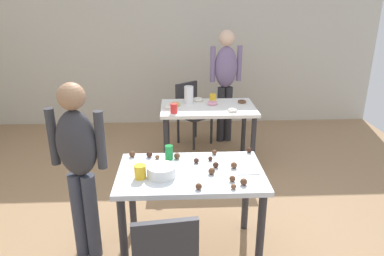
# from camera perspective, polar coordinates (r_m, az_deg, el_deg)

# --- Properties ---
(ground_plane) EXTENTS (6.40, 6.40, 0.00)m
(ground_plane) POSITION_cam_1_polar(r_m,az_deg,el_deg) (3.37, -1.07, -17.00)
(ground_plane) COLOR #9E7A56
(wall_back) EXTENTS (6.40, 0.10, 2.60)m
(wall_back) POSITION_cam_1_polar(r_m,az_deg,el_deg) (5.93, -2.10, 13.09)
(wall_back) COLOR beige
(wall_back) RESTS_ON ground_plane
(dining_table_near) EXTENTS (1.14, 0.71, 0.75)m
(dining_table_near) POSITION_cam_1_polar(r_m,az_deg,el_deg) (2.89, -0.20, -8.75)
(dining_table_near) COLOR silver
(dining_table_near) RESTS_ON ground_plane
(dining_table_far) EXTENTS (1.15, 0.72, 0.75)m
(dining_table_far) POSITION_cam_1_polar(r_m,az_deg,el_deg) (4.48, 2.53, 2.10)
(dining_table_far) COLOR white
(dining_table_far) RESTS_ON ground_plane
(chair_far_table) EXTENTS (0.56, 0.56, 0.87)m
(chair_far_table) POSITION_cam_1_polar(r_m,az_deg,el_deg) (5.18, -0.12, 2.96)
(chair_far_table) COLOR #2D2D33
(chair_far_table) RESTS_ON ground_plane
(person_girl_near) EXTENTS (0.45, 0.27, 1.46)m
(person_girl_near) POSITION_cam_1_polar(r_m,az_deg,el_deg) (2.87, -17.44, -4.71)
(person_girl_near) COLOR #383D4C
(person_girl_near) RESTS_ON ground_plane
(person_adult_far) EXTENTS (0.46, 0.24, 1.60)m
(person_adult_far) POSITION_cam_1_polar(r_m,az_deg,el_deg) (5.13, 5.33, 8.14)
(person_adult_far) COLOR #28282D
(person_adult_far) RESTS_ON ground_plane
(mixing_bowl) EXTENTS (0.22, 0.22, 0.08)m
(mixing_bowl) POSITION_cam_1_polar(r_m,az_deg,el_deg) (2.75, -4.84, -6.79)
(mixing_bowl) COLOR white
(mixing_bowl) RESTS_ON dining_table_near
(soda_can) EXTENTS (0.07, 0.07, 0.12)m
(soda_can) POSITION_cam_1_polar(r_m,az_deg,el_deg) (3.01, -3.65, -3.88)
(soda_can) COLOR #198438
(soda_can) RESTS_ON dining_table_near
(fork_near) EXTENTS (0.17, 0.02, 0.01)m
(fork_near) POSITION_cam_1_polar(r_m,az_deg,el_deg) (2.81, 8.94, -7.23)
(fork_near) COLOR silver
(fork_near) RESTS_ON dining_table_near
(cup_near_0) EXTENTS (0.09, 0.09, 0.11)m
(cup_near_0) POSITION_cam_1_polar(r_m,az_deg,el_deg) (2.74, -8.19, -6.85)
(cup_near_0) COLOR yellow
(cup_near_0) RESTS_ON dining_table_near
(cake_ball_0) EXTENTS (0.05, 0.05, 0.05)m
(cake_ball_0) POSITION_cam_1_polar(r_m,az_deg,el_deg) (2.65, 8.15, -8.40)
(cake_ball_0) COLOR brown
(cake_ball_0) RESTS_ON dining_table_near
(cake_ball_1) EXTENTS (0.05, 0.05, 0.05)m
(cake_ball_1) POSITION_cam_1_polar(r_m,az_deg,el_deg) (2.89, 6.63, -5.86)
(cake_ball_1) COLOR brown
(cake_ball_1) RESTS_ON dining_table_near
(cake_ball_2) EXTENTS (0.05, 0.05, 0.05)m
(cake_ball_2) POSITION_cam_1_polar(r_m,az_deg,el_deg) (2.88, 3.77, -5.83)
(cake_ball_2) COLOR #3D2319
(cake_ball_2) RESTS_ON dining_table_near
(cake_ball_3) EXTENTS (0.04, 0.04, 0.04)m
(cake_ball_3) POSITION_cam_1_polar(r_m,az_deg,el_deg) (2.95, 0.68, -5.16)
(cake_ball_3) COLOR #3D2319
(cake_ball_3) RESTS_ON dining_table_near
(cake_ball_4) EXTENTS (0.05, 0.05, 0.05)m
(cake_ball_4) POSITION_cam_1_polar(r_m,az_deg,el_deg) (3.10, -9.41, -4.09)
(cake_ball_4) COLOR brown
(cake_ball_4) RESTS_ON dining_table_near
(cake_ball_5) EXTENTS (0.05, 0.05, 0.05)m
(cake_ball_5) POSITION_cam_1_polar(r_m,az_deg,el_deg) (2.69, 6.38, -7.94)
(cake_ball_5) COLOR brown
(cake_ball_5) RESTS_ON dining_table_near
(cake_ball_6) EXTENTS (0.04, 0.04, 0.04)m
(cake_ball_6) POSITION_cam_1_polar(r_m,az_deg,el_deg) (3.00, 2.92, -4.83)
(cake_ball_6) COLOR #3D2319
(cake_ball_6) RESTS_ON dining_table_near
(cake_ball_7) EXTENTS (0.05, 0.05, 0.05)m
(cake_ball_7) POSITION_cam_1_polar(r_m,az_deg,el_deg) (3.08, -6.75, -4.16)
(cake_ball_7) COLOR #3D2319
(cake_ball_7) RESTS_ON dining_table_near
(cake_ball_8) EXTENTS (0.05, 0.05, 0.05)m
(cake_ball_8) POSITION_cam_1_polar(r_m,az_deg,el_deg) (3.03, -2.38, -4.41)
(cake_ball_8) COLOR brown
(cake_ball_8) RESTS_ON dining_table_near
(cake_ball_9) EXTENTS (0.04, 0.04, 0.04)m
(cake_ball_9) POSITION_cam_1_polar(r_m,az_deg,el_deg) (3.04, -5.49, -4.58)
(cake_ball_9) COLOR brown
(cake_ball_9) RESTS_ON dining_table_near
(cake_ball_10) EXTENTS (0.04, 0.04, 0.04)m
(cake_ball_10) POSITION_cam_1_polar(r_m,az_deg,el_deg) (2.60, 6.56, -9.17)
(cake_ball_10) COLOR brown
(cake_ball_10) RESTS_ON dining_table_near
(cake_ball_11) EXTENTS (0.04, 0.04, 0.04)m
(cake_ball_11) POSITION_cam_1_polar(r_m,az_deg,el_deg) (3.11, 3.54, -3.83)
(cake_ball_11) COLOR brown
(cake_ball_11) RESTS_ON dining_table_near
(cake_ball_12) EXTENTS (0.05, 0.05, 0.05)m
(cake_ball_12) POSITION_cam_1_polar(r_m,az_deg,el_deg) (3.18, 9.01, -3.44)
(cake_ball_12) COLOR #3D2319
(cake_ball_12) RESTS_ON dining_table_near
(cake_ball_13) EXTENTS (0.05, 0.05, 0.05)m
(cake_ball_13) POSITION_cam_1_polar(r_m,az_deg,el_deg) (2.57, 1.05, -9.19)
(cake_ball_13) COLOR brown
(cake_ball_13) RESTS_ON dining_table_near
(cake_ball_14) EXTENTS (0.05, 0.05, 0.05)m
(cake_ball_14) POSITION_cam_1_polar(r_m,az_deg,el_deg) (2.78, 3.11, -6.81)
(cake_ball_14) COLOR brown
(cake_ball_14) RESTS_ON dining_table_near
(pitcher_far) EXTENTS (0.12, 0.12, 0.22)m
(pitcher_far) POSITION_cam_1_polar(r_m,az_deg,el_deg) (4.54, -0.51, 5.23)
(pitcher_far) COLOR white
(pitcher_far) RESTS_ON dining_table_far
(cup_far_0) EXTENTS (0.08, 0.08, 0.10)m
(cup_far_0) POSITION_cam_1_polar(r_m,az_deg,el_deg) (4.67, 3.31, 4.80)
(cup_far_0) COLOR yellow
(cup_far_0) RESTS_ON dining_table_far
(cup_far_1) EXTENTS (0.08, 0.08, 0.11)m
(cup_far_1) POSITION_cam_1_polar(r_m,az_deg,el_deg) (4.19, -2.87, 3.11)
(cup_far_1) COLOR red
(cup_far_1) RESTS_ON dining_table_far
(donut_far_0) EXTENTS (0.10, 0.10, 0.03)m
(donut_far_0) POSITION_cam_1_polar(r_m,az_deg,el_deg) (4.39, -3.82, 3.35)
(donut_far_0) COLOR white
(donut_far_0) RESTS_ON dining_table_far
(donut_far_1) EXTENTS (0.11, 0.11, 0.03)m
(donut_far_1) POSITION_cam_1_polar(r_m,az_deg,el_deg) (4.64, 7.88, 4.15)
(donut_far_1) COLOR brown
(donut_far_1) RESTS_ON dining_table_far
(donut_far_2) EXTENTS (0.13, 0.13, 0.04)m
(donut_far_2) POSITION_cam_1_polar(r_m,az_deg,el_deg) (4.53, 3.22, 3.94)
(donut_far_2) COLOR pink
(donut_far_2) RESTS_ON dining_table_far
(donut_far_3) EXTENTS (0.13, 0.13, 0.04)m
(donut_far_3) POSITION_cam_1_polar(r_m,az_deg,el_deg) (4.68, 0.92, 4.52)
(donut_far_3) COLOR white
(donut_far_3) RESTS_ON dining_table_far
(donut_far_4) EXTENTS (0.11, 0.11, 0.03)m
(donut_far_4) POSITION_cam_1_polar(r_m,az_deg,el_deg) (4.27, 6.39, 2.79)
(donut_far_4) COLOR white
(donut_far_4) RESTS_ON dining_table_far
(donut_far_5) EXTENTS (0.13, 0.13, 0.04)m
(donut_far_5) POSITION_cam_1_polar(r_m,az_deg,el_deg) (4.47, -2.70, 3.75)
(donut_far_5) COLOR gold
(donut_far_5) RESTS_ON dining_table_far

